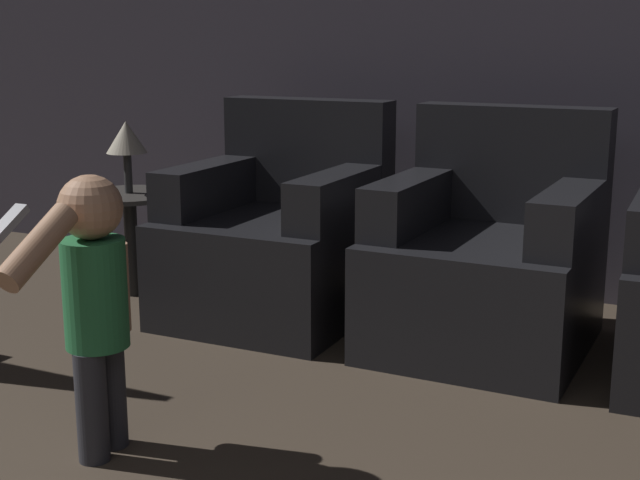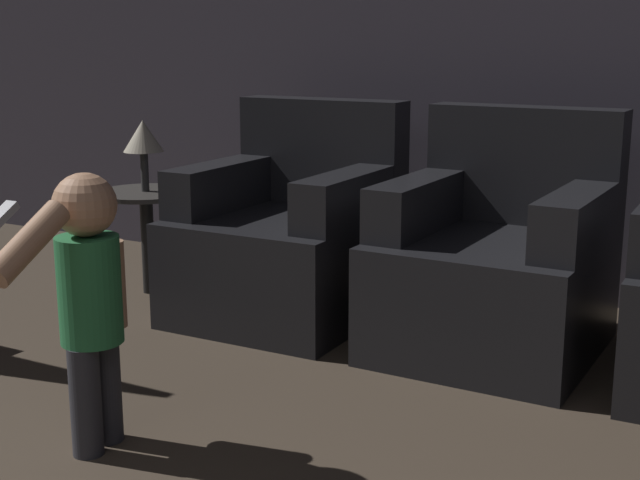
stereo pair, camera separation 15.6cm
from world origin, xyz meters
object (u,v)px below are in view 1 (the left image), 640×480
Objects in this scene: armchair_middle at (488,263)px; lamp at (126,139)px; person_toddler at (93,294)px; armchair_left at (278,240)px.

armchair_middle reaches higher than lamp.
lamp is (-0.89, 1.34, 0.24)m from person_toddler.
armchair_middle is 1.11× the size of person_toddler.
armchair_left is 1.41m from person_toddler.
person_toddler is at bearing -116.80° from armchair_middle.
armchair_middle is at bearing 1.77° from lamp.
lamp is at bearing -175.81° from armchair_left.
lamp is at bearing 27.27° from person_toddler.
person_toddler is (-0.74, -1.39, 0.15)m from armchair_middle.
person_toddler is at bearing -56.27° from lamp.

